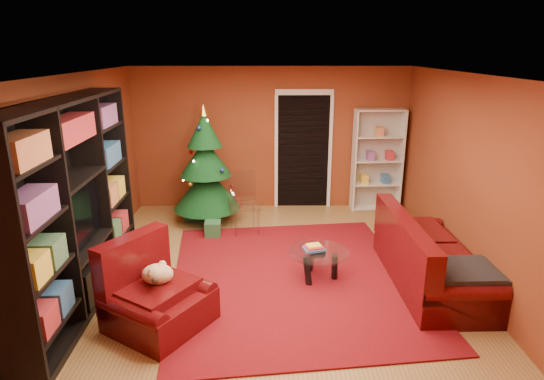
{
  "coord_description": "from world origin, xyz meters",
  "views": [
    {
      "loc": [
        -0.06,
        -5.5,
        2.89
      ],
      "look_at": [
        0.0,
        0.4,
        1.05
      ],
      "focal_mm": 30.0,
      "sensor_mm": 36.0,
      "label": 1
    }
  ],
  "objects_px": {
    "christmas_tree": "(206,166)",
    "rug": "(293,278)",
    "sofa": "(433,251)",
    "gift_box_green": "(213,229)",
    "gift_box_teal": "(195,210)",
    "dog": "(158,274)",
    "white_bookshelf": "(377,161)",
    "media_unit": "(72,206)",
    "coffee_table": "(318,265)",
    "acrylic_chair": "(244,206)",
    "gift_box_red": "(235,204)",
    "armchair": "(159,293)"
  },
  "relations": [
    {
      "from": "christmas_tree",
      "to": "rug",
      "type": "bearing_deg",
      "value": -56.64
    },
    {
      "from": "rug",
      "to": "sofa",
      "type": "xyz_separation_m",
      "value": [
        1.75,
        -0.14,
        0.44
      ]
    },
    {
      "from": "gift_box_green",
      "to": "sofa",
      "type": "xyz_separation_m",
      "value": [
        2.96,
        -1.56,
        0.33
      ]
    },
    {
      "from": "gift_box_green",
      "to": "gift_box_teal",
      "type": "bearing_deg",
      "value": 116.88
    },
    {
      "from": "christmas_tree",
      "to": "dog",
      "type": "bearing_deg",
      "value": -92.52
    },
    {
      "from": "sofa",
      "to": "christmas_tree",
      "type": "bearing_deg",
      "value": 53.63
    },
    {
      "from": "gift_box_teal",
      "to": "white_bookshelf",
      "type": "relative_size",
      "value": 0.17
    },
    {
      "from": "media_unit",
      "to": "coffee_table",
      "type": "xyz_separation_m",
      "value": [
        2.87,
        0.46,
        -0.98
      ]
    },
    {
      "from": "christmas_tree",
      "to": "dog",
      "type": "xyz_separation_m",
      "value": [
        -0.14,
        -3.07,
        -0.4
      ]
    },
    {
      "from": "white_bookshelf",
      "to": "acrylic_chair",
      "type": "height_order",
      "value": "white_bookshelf"
    },
    {
      "from": "gift_box_teal",
      "to": "dog",
      "type": "relative_size",
      "value": 0.81
    },
    {
      "from": "gift_box_green",
      "to": "sofa",
      "type": "height_order",
      "value": "sofa"
    },
    {
      "from": "rug",
      "to": "gift_box_teal",
      "type": "distance_m",
      "value": 2.77
    },
    {
      "from": "gift_box_red",
      "to": "acrylic_chair",
      "type": "relative_size",
      "value": 0.22
    },
    {
      "from": "christmas_tree",
      "to": "media_unit",
      "type": "bearing_deg",
      "value": -114.55
    },
    {
      "from": "coffee_table",
      "to": "dog",
      "type": "bearing_deg",
      "value": -152.34
    },
    {
      "from": "christmas_tree",
      "to": "white_bookshelf",
      "type": "height_order",
      "value": "christmas_tree"
    },
    {
      "from": "christmas_tree",
      "to": "sofa",
      "type": "relative_size",
      "value": 0.97
    },
    {
      "from": "media_unit",
      "to": "white_bookshelf",
      "type": "xyz_separation_m",
      "value": [
        4.22,
        3.19,
        -0.26
      ]
    },
    {
      "from": "media_unit",
      "to": "sofa",
      "type": "relative_size",
      "value": 1.47
    },
    {
      "from": "sofa",
      "to": "acrylic_chair",
      "type": "relative_size",
      "value": 2.32
    },
    {
      "from": "white_bookshelf",
      "to": "armchair",
      "type": "distance_m",
      "value": 4.95
    },
    {
      "from": "rug",
      "to": "acrylic_chair",
      "type": "distance_m",
      "value": 1.8
    },
    {
      "from": "christmas_tree",
      "to": "coffee_table",
      "type": "relative_size",
      "value": 2.6
    },
    {
      "from": "gift_box_teal",
      "to": "acrylic_chair",
      "type": "distance_m",
      "value": 1.15
    },
    {
      "from": "armchair",
      "to": "dog",
      "type": "distance_m",
      "value": 0.2
    },
    {
      "from": "white_bookshelf",
      "to": "christmas_tree",
      "type": "bearing_deg",
      "value": -170.97
    },
    {
      "from": "gift_box_red",
      "to": "acrylic_chair",
      "type": "bearing_deg",
      "value": -77.87
    },
    {
      "from": "gift_box_teal",
      "to": "armchair",
      "type": "bearing_deg",
      "value": -87.77
    },
    {
      "from": "rug",
      "to": "sofa",
      "type": "height_order",
      "value": "sofa"
    },
    {
      "from": "white_bookshelf",
      "to": "armchair",
      "type": "xyz_separation_m",
      "value": [
        -3.17,
        -3.76,
        -0.54
      ]
    },
    {
      "from": "rug",
      "to": "christmas_tree",
      "type": "bearing_deg",
      "value": 123.36
    },
    {
      "from": "gift_box_green",
      "to": "media_unit",
      "type": "bearing_deg",
      "value": -125.27
    },
    {
      "from": "media_unit",
      "to": "christmas_tree",
      "type": "height_order",
      "value": "media_unit"
    },
    {
      "from": "gift_box_red",
      "to": "media_unit",
      "type": "bearing_deg",
      "value": -116.37
    },
    {
      "from": "coffee_table",
      "to": "sofa",
      "type": "bearing_deg",
      "value": -5.25
    },
    {
      "from": "christmas_tree",
      "to": "gift_box_red",
      "type": "xyz_separation_m",
      "value": [
        0.42,
        0.65,
        -0.89
      ]
    },
    {
      "from": "sofa",
      "to": "gift_box_teal",
      "type": "bearing_deg",
      "value": 54.08
    },
    {
      "from": "rug",
      "to": "coffee_table",
      "type": "relative_size",
      "value": 4.59
    },
    {
      "from": "media_unit",
      "to": "armchair",
      "type": "xyz_separation_m",
      "value": [
        1.05,
        -0.57,
        -0.79
      ]
    },
    {
      "from": "media_unit",
      "to": "coffee_table",
      "type": "height_order",
      "value": "media_unit"
    },
    {
      "from": "gift_box_green",
      "to": "sofa",
      "type": "distance_m",
      "value": 3.36
    },
    {
      "from": "rug",
      "to": "gift_box_green",
      "type": "height_order",
      "value": "gift_box_green"
    },
    {
      "from": "gift_box_green",
      "to": "dog",
      "type": "bearing_deg",
      "value": -97.14
    },
    {
      "from": "christmas_tree",
      "to": "coffee_table",
      "type": "xyz_separation_m",
      "value": [
        1.7,
        -2.11,
        -0.78
      ]
    },
    {
      "from": "rug",
      "to": "media_unit",
      "type": "distance_m",
      "value": 2.85
    },
    {
      "from": "media_unit",
      "to": "gift_box_teal",
      "type": "xyz_separation_m",
      "value": [
        0.92,
        2.7,
        -1.03
      ]
    },
    {
      "from": "armchair",
      "to": "gift_box_red",
      "type": "bearing_deg",
      "value": 24.92
    },
    {
      "from": "white_bookshelf",
      "to": "dog",
      "type": "xyz_separation_m",
      "value": [
        -3.19,
        -3.69,
        -0.35
      ]
    },
    {
      "from": "gift_box_green",
      "to": "acrylic_chair",
      "type": "height_order",
      "value": "acrylic_chair"
    }
  ]
}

